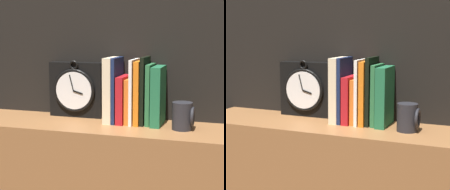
# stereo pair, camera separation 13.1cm
# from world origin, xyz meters

# --- Properties ---
(clock) EXTENTS (0.23, 0.07, 0.24)m
(clock) POSITION_xyz_m (-0.19, 0.10, 0.83)
(clock) COLOR black
(clock) RESTS_ON bookshelf
(book_slot0_cream) EXTENTS (0.03, 0.14, 0.25)m
(book_slot0_cream) POSITION_xyz_m (-0.02, 0.06, 0.85)
(book_slot0_cream) COLOR beige
(book_slot0_cream) RESTS_ON bookshelf
(book_slot1_navy) EXTENTS (0.02, 0.14, 0.25)m
(book_slot1_navy) POSITION_xyz_m (0.00, 0.06, 0.85)
(book_slot1_navy) COLOR #17244A
(book_slot1_navy) RESTS_ON bookshelf
(book_slot2_red) EXTENTS (0.03, 0.14, 0.18)m
(book_slot2_red) POSITION_xyz_m (0.03, 0.06, 0.81)
(book_slot2_red) COLOR #B1171F
(book_slot2_red) RESTS_ON bookshelf
(book_slot3_orange) EXTENTS (0.02, 0.13, 0.17)m
(book_slot3_orange) POSITION_xyz_m (0.05, 0.07, 0.81)
(book_slot3_orange) COLOR orange
(book_slot3_orange) RESTS_ON bookshelf
(book_slot4_white) EXTENTS (0.01, 0.14, 0.25)m
(book_slot4_white) POSITION_xyz_m (0.07, 0.06, 0.84)
(book_slot4_white) COLOR white
(book_slot4_white) RESTS_ON bookshelf
(book_slot5_orange) EXTENTS (0.02, 0.14, 0.24)m
(book_slot5_orange) POSITION_xyz_m (0.09, 0.06, 0.84)
(book_slot5_orange) COLOR orange
(book_slot5_orange) RESTS_ON bookshelf
(book_slot6_black) EXTENTS (0.01, 0.13, 0.26)m
(book_slot6_black) POSITION_xyz_m (0.11, 0.07, 0.85)
(book_slot6_black) COLOR black
(book_slot6_black) RESTS_ON bookshelf
(book_slot7_green) EXTENTS (0.02, 0.13, 0.23)m
(book_slot7_green) POSITION_xyz_m (0.13, 0.07, 0.83)
(book_slot7_green) COLOR #296A3C
(book_slot7_green) RESTS_ON bookshelf
(book_slot8_green) EXTENTS (0.04, 0.15, 0.22)m
(book_slot8_green) POSITION_xyz_m (0.16, 0.06, 0.83)
(book_slot8_green) COLOR #1F633E
(book_slot8_green) RESTS_ON bookshelf
(mug) EXTENTS (0.08, 0.07, 0.10)m
(mug) POSITION_xyz_m (0.27, 0.01, 0.77)
(mug) COLOR #232328
(mug) RESTS_ON bookshelf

